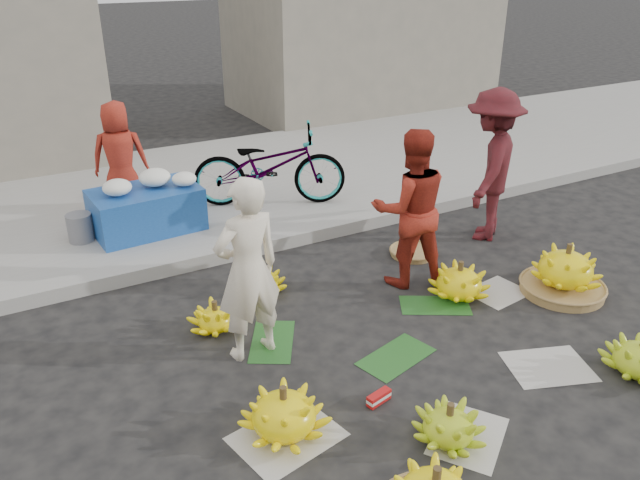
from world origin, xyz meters
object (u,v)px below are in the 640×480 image
flower_table (147,207)px  bicycle (270,166)px  banana_bunch_0 (284,413)px  vendor_cream (248,270)px  banana_bunch_4 (565,271)px

flower_table → bicycle: 1.59m
banana_bunch_0 → vendor_cream: size_ratio=0.44×
banana_bunch_0 → banana_bunch_4: 3.27m
vendor_cream → flower_table: (-0.14, 2.65, -0.37)m
banana_bunch_0 → vendor_cream: 1.17m
banana_bunch_4 → flower_table: 4.52m
banana_bunch_4 → vendor_cream: vendor_cream is taller
banana_bunch_4 → vendor_cream: size_ratio=0.59×
vendor_cream → banana_bunch_0: bearing=73.3°
flower_table → bicycle: size_ratio=0.65×
flower_table → banana_bunch_0: bearing=-94.6°
flower_table → bicycle: (1.58, 0.08, 0.21)m
bicycle → flower_table: bearing=116.7°
banana_bunch_4 → flower_table: flower_table is taller
vendor_cream → bicycle: 3.09m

